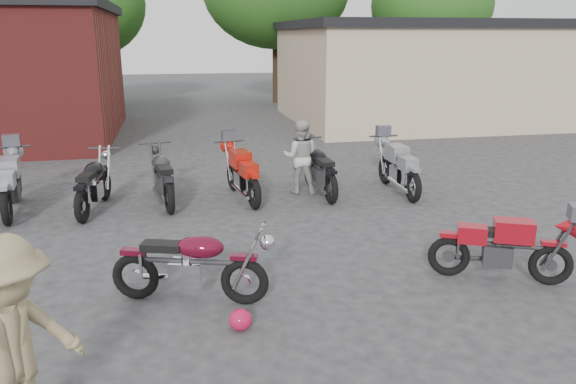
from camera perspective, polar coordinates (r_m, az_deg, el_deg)
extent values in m
plane|color=#2B2B2D|center=(6.68, -0.35, -13.44)|extent=(90.00, 90.00, 0.00)
cube|color=tan|center=(22.91, 13.50, 11.48)|extent=(10.00, 8.00, 3.50)
ellipsoid|color=#A91236|center=(6.57, -4.85, -12.80)|extent=(0.35, 0.35, 0.25)
imported|color=#ADAEA9|center=(11.81, 1.29, 3.57)|extent=(0.90, 0.79, 1.56)
imported|color=#93815B|center=(4.94, -26.17, -14.22)|extent=(1.30, 1.35, 1.85)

